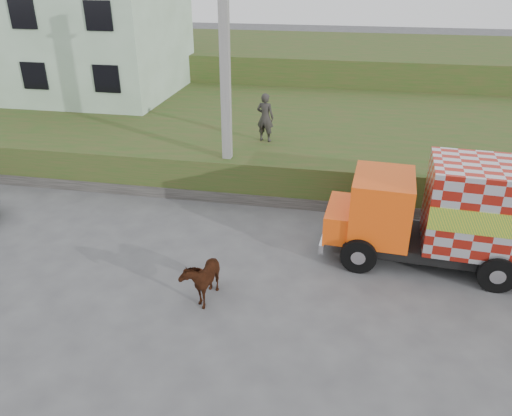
% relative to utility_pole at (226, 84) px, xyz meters
% --- Properties ---
extents(ground, '(120.00, 120.00, 0.00)m').
position_rel_utility_pole_xyz_m(ground, '(1.00, -4.60, -4.08)').
color(ground, '#474749').
rests_on(ground, ground).
extents(embankment, '(40.00, 12.00, 1.50)m').
position_rel_utility_pole_xyz_m(embankment, '(1.00, 5.40, -3.33)').
color(embankment, '#2A521B').
rests_on(embankment, ground).
extents(embankment_far, '(40.00, 12.00, 3.00)m').
position_rel_utility_pole_xyz_m(embankment_far, '(1.00, 17.40, -2.58)').
color(embankment_far, '#2A521B').
rests_on(embankment_far, ground).
extents(retaining_strip, '(16.00, 0.50, 0.40)m').
position_rel_utility_pole_xyz_m(retaining_strip, '(-1.00, -0.40, -3.88)').
color(retaining_strip, '#595651').
rests_on(retaining_strip, ground).
extents(building, '(10.00, 8.00, 6.00)m').
position_rel_utility_pole_xyz_m(building, '(-10.00, 8.40, 0.42)').
color(building, silver).
rests_on(building, embankment).
extents(utility_pole, '(1.20, 0.30, 8.00)m').
position_rel_utility_pole_xyz_m(utility_pole, '(0.00, 0.00, 0.00)').
color(utility_pole, gray).
rests_on(utility_pole, ground).
extents(cargo_truck, '(7.02, 2.81, 3.07)m').
position_rel_utility_pole_xyz_m(cargo_truck, '(7.53, -3.28, -2.49)').
color(cargo_truck, black).
rests_on(cargo_truck, ground).
extents(cow, '(0.79, 1.53, 1.25)m').
position_rel_utility_pole_xyz_m(cow, '(0.82, -6.08, -3.45)').
color(cow, '#35110D').
rests_on(cow, ground).
extents(pedestrian, '(0.75, 0.57, 1.85)m').
position_rel_utility_pole_xyz_m(pedestrian, '(0.98, 2.07, -1.65)').
color(pedestrian, '#292624').
rests_on(pedestrian, embankment).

